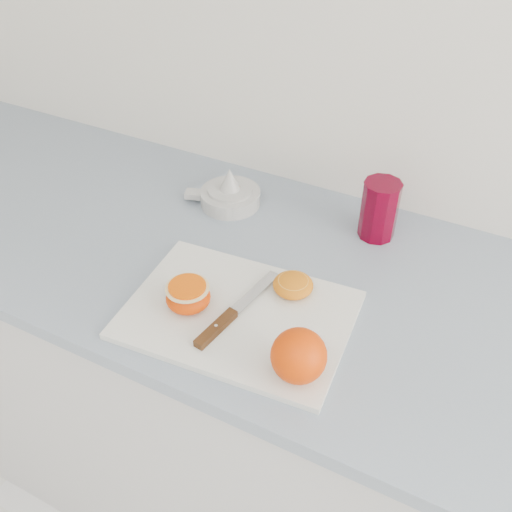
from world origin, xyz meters
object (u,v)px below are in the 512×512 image
object	(u,v)px
red_tumbler	(379,212)
counter	(300,421)
half_orange	(188,296)
cutting_board	(238,315)
citrus_juicer	(230,194)

from	to	relation	value
red_tumbler	counter	bearing A→B (deg)	-107.85
counter	half_orange	bearing A→B (deg)	-132.78
counter	half_orange	distance (m)	0.53
cutting_board	half_orange	xyz separation A→B (m)	(-0.08, -0.03, 0.03)
counter	citrus_juicer	distance (m)	0.55
cutting_board	citrus_juicer	bearing A→B (deg)	121.70
cutting_board	red_tumbler	size ratio (longest dim) A/B	3.08
counter	red_tumbler	distance (m)	0.54
counter	half_orange	xyz separation A→B (m)	(-0.16, -0.17, 0.48)
cutting_board	half_orange	world-z (taller)	half_orange
cutting_board	citrus_juicer	size ratio (longest dim) A/B	2.31
counter	half_orange	size ratio (longest dim) A/B	32.31
counter	half_orange	world-z (taller)	half_orange
counter	citrus_juicer	world-z (taller)	citrus_juicer
half_orange	citrus_juicer	world-z (taller)	citrus_juicer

